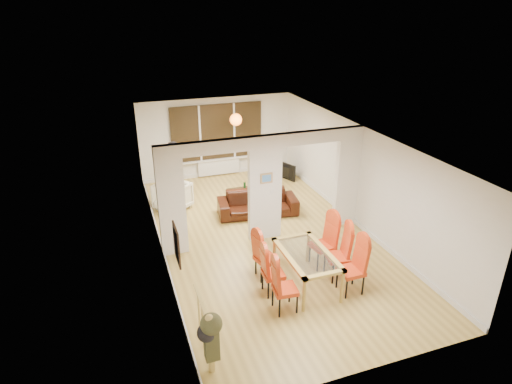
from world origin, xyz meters
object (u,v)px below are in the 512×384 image
coffee_table (246,193)px  bowl (249,190)px  dining_table (306,269)px  dining_chair_la (285,286)px  dining_chair_lb (273,271)px  dining_chair_rc (322,242)px  armchair (172,196)px  dining_chair_rb (338,254)px  bottle (245,186)px  television (282,171)px  dining_chair_ra (351,267)px  sofa (258,203)px  dining_chair_lc (266,255)px  person (173,175)px

coffee_table → bowl: size_ratio=4.93×
dining_table → dining_chair_la: dining_chair_la is taller
dining_chair_la → dining_chair_lb: 0.56m
dining_chair_rc → armchair: 4.72m
dining_table → dining_chair_la: size_ratio=1.49×
dining_table → dining_chair_rb: dining_chair_rb is taller
dining_chair_lb → dining_chair_rb: (1.45, 0.05, 0.06)m
dining_chair_rb → bottle: (-0.58, 4.46, -0.18)m
dining_table → dining_chair_la: 0.93m
armchair → television: size_ratio=0.90×
dining_table → dining_chair_ra: 0.90m
dining_chair_ra → sofa: (-0.57, 3.88, -0.25)m
coffee_table → bowl: bearing=-72.7°
armchair → bowl: 2.23m
dining_chair_la → television: dining_chair_la is taller
dining_chair_ra → dining_chair_rc: bearing=94.4°
dining_table → coffee_table: 4.54m
dining_chair_lc → dining_chair_ra: size_ratio=0.93×
armchair → coffee_table: 2.21m
person → bowl: 2.25m
person → coffee_table: size_ratio=1.74×
dining_chair_rb → person: 5.28m
dining_chair_ra → bottle: size_ratio=4.09×
television → bowl: bearing=103.6°
sofa → bottle: sofa is taller
armchair → television: bearing=68.7°
dining_chair_rc → person: (-2.52, 4.07, 0.37)m
dining_chair_lb → dining_chair_la: bearing=-85.4°
bowl → dining_chair_lc: bearing=-103.2°
dining_chair_lb → bowl: (0.96, 4.42, -0.23)m
dining_chair_lb → armchair: bearing=109.1°
dining_chair_lc → sofa: dining_chair_lc is taller
armchair → person: (0.09, 0.15, 0.56)m
dining_chair_la → dining_chair_ra: (1.44, 0.09, 0.03)m
television → dining_table: bearing=139.5°
dining_chair_ra → person: bearing=115.9°
dining_chair_ra → dining_chair_rc: 1.02m
sofa → armchair: size_ratio=2.51×
person → sofa: bearing=45.1°
dining_chair_la → dining_chair_lb: bearing=96.9°
dining_chair_lb → dining_chair_rc: 1.46m
person → bottle: (2.04, -0.11, -0.56)m
dining_chair_rb → dining_table: bearing=-165.8°
dining_chair_lb → person: bearing=107.6°
dining_chair_lb → armchair: dining_chair_lb is taller
dining_chair_ra → television: dining_chair_ra is taller
sofa → bottle: (-0.02, 1.10, 0.08)m
dining_chair_ra → bottle: (-0.59, 4.98, -0.17)m
television → bottle: television is taller
person → television: bearing=89.8°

